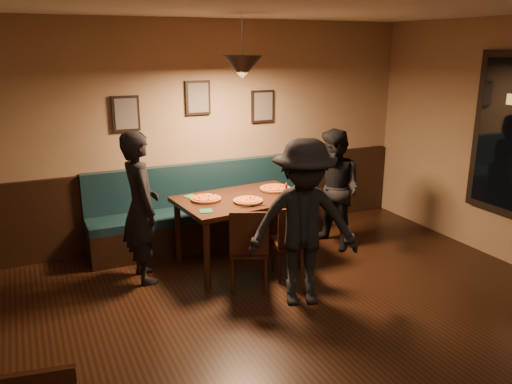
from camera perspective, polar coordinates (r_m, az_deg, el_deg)
wall_back at (r=6.58m, az=-6.50°, el=6.59°), size 6.00×0.00×6.00m
wainscot at (r=6.75m, az=-6.18°, el=-1.00°), size 5.88×0.06×1.00m
booth_bench at (r=6.51m, az=-5.40°, el=-1.64°), size 3.00×0.60×1.00m
picture_left at (r=6.28m, az=-14.38°, el=8.51°), size 0.32×0.04×0.42m
picture_center at (r=6.49m, az=-6.54°, el=10.47°), size 0.32×0.04×0.42m
picture_right at (r=6.84m, az=0.75°, el=9.59°), size 0.32×0.04×0.42m
pendant_lamp at (r=5.61m, az=-1.56°, el=13.79°), size 0.44×0.44×0.25m
dining_table at (r=5.98m, az=-1.43°, el=-4.27°), size 1.56×1.09×0.79m
chair_near_left at (r=5.34m, az=-0.79°, el=-6.23°), size 0.52×0.52×0.89m
chair_near_right at (r=5.60m, az=3.90°, el=-5.43°), size 0.45×0.45×0.85m
diner_left at (r=5.53m, az=-12.80°, el=-1.71°), size 0.41×0.61×1.64m
diner_right at (r=6.36m, az=8.77°, el=0.21°), size 0.72×0.84×1.51m
diner_front at (r=4.92m, az=5.35°, el=-3.52°), size 1.22×0.94×1.66m
pizza_a at (r=5.77m, az=-5.63°, el=-0.74°), size 0.38×0.38×0.04m
pizza_b at (r=5.67m, az=-0.90°, el=-0.97°), size 0.33×0.33×0.04m
pizza_c at (r=6.15m, az=2.15°, el=0.41°), size 0.44×0.44×0.04m
soda_glass at (r=5.86m, az=5.19°, el=0.20°), size 0.10×0.10×0.17m
tabasco_bottle at (r=6.05m, az=3.40°, el=0.55°), size 0.03×0.03×0.13m
napkin_a at (r=5.93m, az=-7.26°, el=-0.50°), size 0.18×0.18×0.01m
napkin_b at (r=5.40m, az=-5.63°, el=-2.12°), size 0.16×0.16×0.01m
cutlery_set at (r=5.51m, az=-0.50°, el=-1.68°), size 0.21×0.06×0.00m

